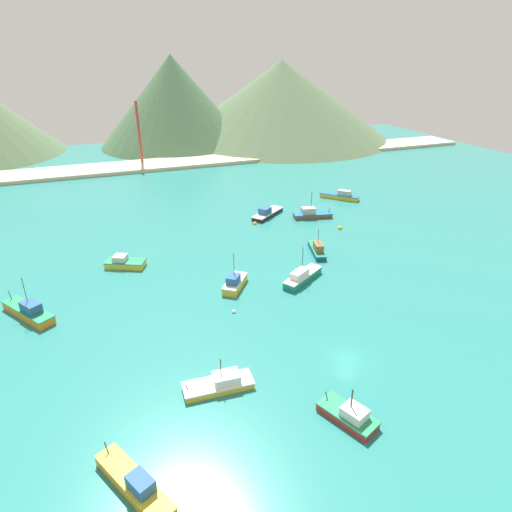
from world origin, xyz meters
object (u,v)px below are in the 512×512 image
(buoy_1, at_px, (340,228))
(buoy_2, at_px, (234,312))
(fishing_boat_2, at_px, (312,214))
(fishing_boat_7, at_px, (340,196))
(radio_tower, at_px, (139,133))
(fishing_boat_1, at_px, (302,277))
(fishing_boat_3, at_px, (317,249))
(fishing_boat_11, at_px, (135,484))
(fishing_boat_9, at_px, (220,383))
(fishing_boat_8, at_px, (29,311))
(fishing_boat_0, at_px, (125,263))
(fishing_boat_6, at_px, (349,415))
(fishing_boat_5, at_px, (235,283))
(fishing_boat_4, at_px, (267,213))
(buoy_0, at_px, (255,224))

(buoy_1, xyz_separation_m, buoy_2, (-34.81, -25.31, -0.07))
(fishing_boat_2, height_order, buoy_2, fishing_boat_2)
(buoy_1, bearing_deg, fishing_boat_7, 59.14)
(buoy_1, height_order, radio_tower, radio_tower)
(fishing_boat_1, relative_size, fishing_boat_3, 1.09)
(fishing_boat_11, bearing_deg, buoy_1, 44.09)
(fishing_boat_9, xyz_separation_m, buoy_1, (41.83, 41.17, -0.53))
(fishing_boat_3, bearing_deg, fishing_boat_8, -175.01)
(fishing_boat_7, bearing_deg, fishing_boat_0, -160.24)
(fishing_boat_0, bearing_deg, buoy_2, -57.60)
(fishing_boat_6, relative_size, fishing_boat_11, 0.72)
(fishing_boat_3, bearing_deg, fishing_boat_9, -134.31)
(fishing_boat_2, distance_m, fishing_boat_11, 79.47)
(fishing_boat_3, distance_m, fishing_boat_5, 21.95)
(fishing_boat_2, xyz_separation_m, fishing_boat_4, (-10.11, 4.83, -0.10))
(fishing_boat_3, bearing_deg, fishing_boat_6, -113.61)
(fishing_boat_7, bearing_deg, fishing_boat_5, -139.44)
(buoy_1, bearing_deg, fishing_boat_0, -177.49)
(fishing_boat_1, height_order, fishing_boat_5, fishing_boat_1)
(fishing_boat_7, distance_m, fishing_boat_11, 97.03)
(buoy_2, bearing_deg, fishing_boat_8, 161.18)
(fishing_boat_5, bearing_deg, fishing_boat_8, 174.98)
(fishing_boat_5, relative_size, fishing_boat_6, 0.95)
(fishing_boat_11, xyz_separation_m, radio_tower, (18.52, 131.23, 10.54))
(fishing_boat_9, bearing_deg, buoy_1, 44.54)
(fishing_boat_7, relative_size, fishing_boat_8, 0.92)
(fishing_boat_7, bearing_deg, fishing_boat_6, -120.18)
(fishing_boat_11, bearing_deg, fishing_boat_3, 44.81)
(fishing_boat_2, height_order, radio_tower, radio_tower)
(buoy_1, bearing_deg, buoy_0, 150.70)
(fishing_boat_4, distance_m, fishing_boat_11, 77.50)
(buoy_0, bearing_deg, radio_tower, 103.93)
(fishing_boat_1, distance_m, buoy_2, 15.95)
(fishing_boat_6, height_order, fishing_boat_11, fishing_boat_6)
(fishing_boat_4, xyz_separation_m, fishing_boat_5, (-19.30, -31.96, 0.21))
(fishing_boat_11, bearing_deg, fishing_boat_5, 57.89)
(buoy_1, bearing_deg, fishing_boat_3, -138.68)
(fishing_boat_7, bearing_deg, buoy_2, -135.94)
(fishing_boat_11, bearing_deg, fishing_boat_4, 58.37)
(fishing_boat_1, xyz_separation_m, buoy_1, (19.85, 19.83, -0.77))
(fishing_boat_0, bearing_deg, fishing_boat_3, -11.90)
(buoy_1, bearing_deg, buoy_2, -143.98)
(fishing_boat_7, bearing_deg, fishing_boat_4, -166.98)
(fishing_boat_8, xyz_separation_m, buoy_2, (30.63, -10.44, -0.90))
(fishing_boat_11, height_order, buoy_2, fishing_boat_11)
(fishing_boat_0, distance_m, buoy_0, 33.99)
(fishing_boat_2, relative_size, fishing_boat_7, 1.03)
(fishing_boat_1, distance_m, fishing_boat_8, 45.86)
(fishing_boat_5, height_order, fishing_boat_8, fishing_boat_8)
(buoy_1, bearing_deg, fishing_boat_8, -167.20)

